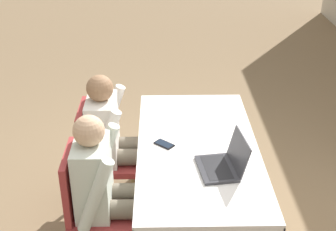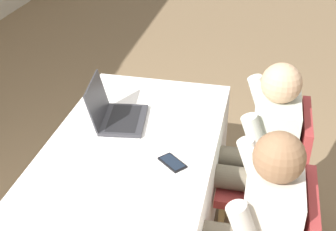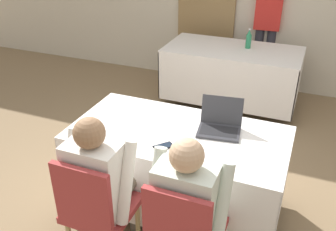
% 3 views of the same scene
% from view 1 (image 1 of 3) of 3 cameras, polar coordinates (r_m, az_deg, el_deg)
% --- Properties ---
extents(ground_plane, '(24.00, 24.00, 0.00)m').
position_cam_1_polar(ground_plane, '(3.78, 3.30, -13.55)').
color(ground_plane, '#846B4C').
extents(conference_table_near, '(1.67, 0.85, 0.76)m').
position_cam_1_polar(conference_table_near, '(3.42, 3.57, -6.35)').
color(conference_table_near, white).
rests_on(conference_table_near, ground_plane).
extents(laptop, '(0.36, 0.33, 0.23)m').
position_cam_1_polar(laptop, '(3.07, 6.73, -5.83)').
color(laptop, '#333338').
rests_on(laptop, conference_table_near).
extents(cell_phone, '(0.15, 0.15, 0.01)m').
position_cam_1_polar(cell_phone, '(3.33, -0.47, -3.52)').
color(cell_phone, black).
rests_on(cell_phone, conference_table_near).
extents(paper_beside_laptop, '(0.29, 0.35, 0.00)m').
position_cam_1_polar(paper_beside_laptop, '(3.17, 7.93, -5.73)').
color(paper_beside_laptop, white).
rests_on(paper_beside_laptop, conference_table_near).
extents(paper_centre_table, '(0.22, 0.30, 0.00)m').
position_cam_1_polar(paper_centre_table, '(2.86, 2.89, -9.68)').
color(paper_centre_table, white).
rests_on(paper_centre_table, conference_table_near).
extents(paper_left_edge, '(0.29, 0.35, 0.00)m').
position_cam_1_polar(paper_left_edge, '(3.48, 5.36, -2.20)').
color(paper_left_edge, white).
rests_on(paper_left_edge, conference_table_near).
extents(chair_near_left, '(0.44, 0.44, 0.91)m').
position_cam_1_polar(chair_near_left, '(3.74, -8.12, -4.58)').
color(chair_near_left, tan).
rests_on(chair_near_left, ground_plane).
extents(chair_near_right, '(0.44, 0.44, 0.91)m').
position_cam_1_polar(chair_near_right, '(3.24, -9.30, -10.55)').
color(chair_near_right, tan).
rests_on(chair_near_right, ground_plane).
extents(person_checkered_shirt, '(0.50, 0.52, 1.17)m').
position_cam_1_polar(person_checkered_shirt, '(3.64, -6.67, -2.47)').
color(person_checkered_shirt, '#665B4C').
rests_on(person_checkered_shirt, ground_plane).
extents(person_white_shirt, '(0.50, 0.52, 1.17)m').
position_cam_1_polar(person_white_shirt, '(3.13, -7.63, -8.30)').
color(person_white_shirt, '#665B4C').
rests_on(person_white_shirt, ground_plane).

